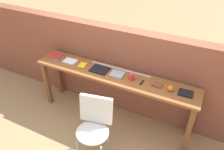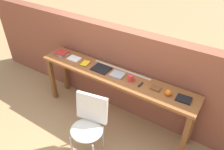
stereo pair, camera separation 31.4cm
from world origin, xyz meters
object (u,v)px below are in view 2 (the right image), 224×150
at_px(pamphlet_pile_colourful, 85,63).
at_px(multitool_folded, 140,85).
at_px(sports_ball_small, 168,93).
at_px(chair_white_moulded, 89,123).
at_px(magazine_cycling, 74,59).
at_px(mug, 131,78).
at_px(book_open_centre, 101,69).
at_px(book_repair_rightmost, 184,99).
at_px(leather_journal_brown, 156,88).
at_px(book_stack_leftmost, 61,53).

height_order(pamphlet_pile_colourful, multitool_folded, multitool_folded).
bearing_deg(sports_ball_small, chair_white_moulded, -139.01).
relative_size(magazine_cycling, multitool_folded, 1.90).
bearing_deg(mug, magazine_cycling, 178.93).
relative_size(book_open_centre, book_repair_rightmost, 1.46).
xyz_separation_m(chair_white_moulded, multitool_folded, (0.40, 0.68, 0.36)).
xyz_separation_m(book_open_centre, leather_journal_brown, (0.89, 0.01, 0.00)).
xyz_separation_m(chair_white_moulded, book_repair_rightmost, (0.99, 0.71, 0.36)).
bearing_deg(sports_ball_small, multitool_folded, -179.41).
bearing_deg(mug, pamphlet_pile_colourful, 179.04).
height_order(chair_white_moulded, mug, mug).
bearing_deg(multitool_folded, book_repair_rightmost, 2.63).
height_order(mug, leather_journal_brown, mug).
xyz_separation_m(magazine_cycling, mug, (1.06, -0.02, 0.04)).
xyz_separation_m(leather_journal_brown, sports_ball_small, (0.19, -0.03, 0.03)).
bearing_deg(chair_white_moulded, book_open_centre, 111.72).
height_order(leather_journal_brown, sports_ball_small, sports_ball_small).
distance_m(magazine_cycling, mug, 1.06).
bearing_deg(book_open_centre, multitool_folded, -1.93).
bearing_deg(leather_journal_brown, pamphlet_pile_colourful, -177.03).
height_order(pamphlet_pile_colourful, leather_journal_brown, leather_journal_brown).
bearing_deg(book_stack_leftmost, sports_ball_small, -0.62).
relative_size(book_stack_leftmost, leather_journal_brown, 1.65).
distance_m(chair_white_moulded, pamphlet_pile_colourful, 0.99).
relative_size(chair_white_moulded, multitool_folded, 8.10).
bearing_deg(magazine_cycling, chair_white_moulded, -43.44).
bearing_deg(book_repair_rightmost, chair_white_moulded, -147.40).
bearing_deg(book_open_centre, mug, -1.15).
height_order(magazine_cycling, sports_ball_small, sports_ball_small).
height_order(chair_white_moulded, book_stack_leftmost, book_stack_leftmost).
xyz_separation_m(pamphlet_pile_colourful, book_open_centre, (0.30, 0.00, 0.00)).
height_order(chair_white_moulded, multitool_folded, multitool_folded).
xyz_separation_m(magazine_cycling, multitool_folded, (1.22, -0.03, -0.00)).
bearing_deg(pamphlet_pile_colourful, book_repair_rightmost, -0.00).
bearing_deg(mug, chair_white_moulded, -108.80).
distance_m(mug, sports_ball_small, 0.55).
distance_m(book_stack_leftmost, magazine_cycling, 0.27).
bearing_deg(book_stack_leftmost, mug, -0.48).
bearing_deg(chair_white_moulded, multitool_folded, 59.86).
xyz_separation_m(multitool_folded, leather_journal_brown, (0.21, 0.04, 0.00)).
relative_size(chair_white_moulded, book_repair_rightmost, 4.79).
xyz_separation_m(pamphlet_pile_colourful, leather_journal_brown, (1.19, 0.01, 0.01)).
distance_m(magazine_cycling, pamphlet_pile_colourful, 0.23).
height_order(magazine_cycling, leather_journal_brown, leather_journal_brown).
relative_size(chair_white_moulded, mug, 8.10).
relative_size(mug, sports_ball_small, 1.35).
bearing_deg(sports_ball_small, book_open_centre, 178.75).
distance_m(multitool_folded, leather_journal_brown, 0.21).
distance_m(magazine_cycling, book_open_centre, 0.54).
bearing_deg(book_stack_leftmost, magazine_cycling, 1.85).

